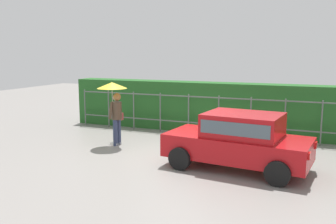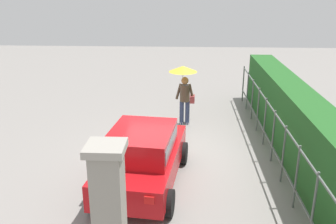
{
  "view_description": "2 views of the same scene",
  "coord_description": "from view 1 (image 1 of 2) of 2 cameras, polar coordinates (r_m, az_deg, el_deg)",
  "views": [
    {
      "loc": [
        3.56,
        -9.89,
        3.03
      ],
      "look_at": [
        -0.55,
        0.08,
        1.28
      ],
      "focal_mm": 39.46,
      "sensor_mm": 36.0,
      "label": 1
    },
    {
      "loc": [
        9.7,
        0.5,
        4.66
      ],
      "look_at": [
        -0.2,
        -0.0,
        1.25
      ],
      "focal_mm": 39.24,
      "sensor_mm": 36.0,
      "label": 2
    }
  ],
  "objects": [
    {
      "name": "hedge_row",
      "position": [
        14.1,
        8.58,
        0.62
      ],
      "size": [
        12.46,
        0.9,
        1.9
      ],
      "primitive_type": "cube",
      "color": "#235B23",
      "rests_on": "ground"
    },
    {
      "name": "ground_plane",
      "position": [
        10.94,
        2.51,
        -6.88
      ],
      "size": [
        40.0,
        40.0,
        0.0
      ],
      "primitive_type": "plane",
      "color": "gray"
    },
    {
      "name": "fence_section",
      "position": [
        13.41,
        7.81,
        -0.35
      ],
      "size": [
        11.51,
        0.05,
        1.5
      ],
      "color": "#59605B",
      "rests_on": "ground"
    },
    {
      "name": "pedestrian",
      "position": [
        12.11,
        -8.32,
        2.01
      ],
      "size": [
        0.97,
        0.97,
        2.08
      ],
      "rotation": [
        0.0,
        0.0,
        3.09
      ],
      "color": "#2D3856",
      "rests_on": "ground"
    },
    {
      "name": "car",
      "position": [
        9.81,
        10.96,
        -4.07
      ],
      "size": [
        3.88,
        2.2,
        1.48
      ],
      "rotation": [
        0.0,
        0.0,
        3.03
      ],
      "color": "#B71116",
      "rests_on": "ground"
    }
  ]
}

